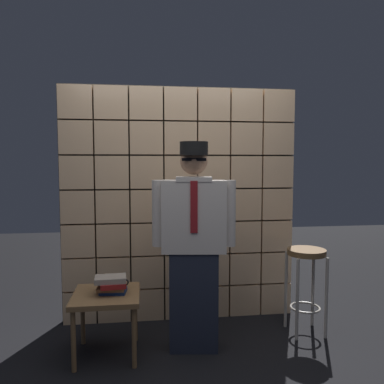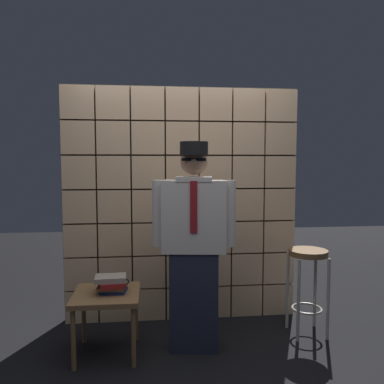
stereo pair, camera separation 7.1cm
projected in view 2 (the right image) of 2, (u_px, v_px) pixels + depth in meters
ground_plane at (195, 383)px, 2.66m from camera, size 12.00×12.00×0.00m
glass_block_wall at (182, 205)px, 3.70m from camera, size 2.28×0.10×2.28m
standing_person at (194, 243)px, 3.07m from camera, size 0.68×0.32×1.70m
bar_stool at (308, 271)px, 3.38m from camera, size 0.34×0.34×0.76m
side_table at (107, 301)px, 3.02m from camera, size 0.52×0.52×0.50m
book_stack at (112, 284)px, 3.01m from camera, size 0.25×0.21×0.14m
coffee_mug at (119, 283)px, 3.12m from camera, size 0.13×0.08×0.09m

